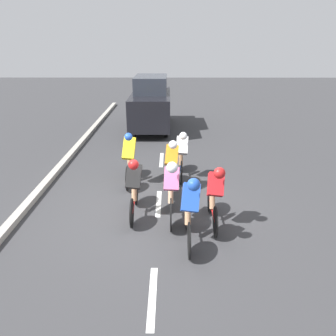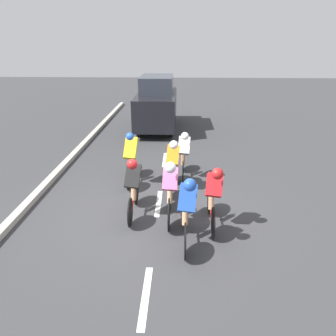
{
  "view_description": "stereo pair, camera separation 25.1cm",
  "coord_description": "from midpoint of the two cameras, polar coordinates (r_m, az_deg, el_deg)",
  "views": [
    {
      "loc": [
        -0.27,
        6.84,
        3.81
      ],
      "look_at": [
        -0.23,
        -0.46,
        0.95
      ],
      "focal_mm": 35.0,
      "sensor_mm": 36.0,
      "label": 1
    },
    {
      "loc": [
        -0.52,
        6.84,
        3.81
      ],
      "look_at": [
        -0.23,
        -0.46,
        0.95
      ],
      "focal_mm": 35.0,
      "sensor_mm": 36.0,
      "label": 2
    }
  ],
  "objects": [
    {
      "name": "ground_plane",
      "position": [
        7.84,
        -0.93,
        -7.69
      ],
      "size": [
        60.0,
        60.0,
        0.0
      ],
      "primitive_type": "plane",
      "color": "#38383A"
    },
    {
      "name": "lane_stripe_near",
      "position": [
        5.6,
        -2.55,
        -21.4
      ],
      "size": [
        0.12,
        1.4,
        0.01
      ],
      "primitive_type": "cube",
      "color": "white",
      "rests_on": "ground"
    },
    {
      "name": "lane_stripe_mid",
      "position": [
        8.24,
        -0.76,
        -6.13
      ],
      "size": [
        0.12,
        1.4,
        0.01
      ],
      "primitive_type": "cube",
      "color": "white",
      "rests_on": "ground"
    },
    {
      "name": "lane_stripe_far",
      "position": [
        11.17,
        0.08,
        1.47
      ],
      "size": [
        0.12,
        1.4,
        0.01
      ],
      "primitive_type": "cube",
      "color": "white",
      "rests_on": "ground"
    },
    {
      "name": "curb",
      "position": [
        8.95,
        -21.77,
        -4.95
      ],
      "size": [
        0.2,
        26.77,
        0.14
      ],
      "primitive_type": "cube",
      "color": "#A8A399",
      "rests_on": "ground"
    },
    {
      "name": "cyclist_pink",
      "position": [
        7.15,
        1.35,
        -3.62
      ],
      "size": [
        0.35,
        1.68,
        1.49
      ],
      "color": "black",
      "rests_on": "ground"
    },
    {
      "name": "cyclist_orange",
      "position": [
        8.62,
        1.59,
        0.74
      ],
      "size": [
        0.38,
        1.67,
        1.48
      ],
      "color": "black",
      "rests_on": "ground"
    },
    {
      "name": "cyclist_blue",
      "position": [
        6.34,
        4.42,
        -6.98
      ],
      "size": [
        0.39,
        1.73,
        1.52
      ],
      "color": "black",
      "rests_on": "ground"
    },
    {
      "name": "cyclist_black",
      "position": [
        7.36,
        -5.13,
        -2.94
      ],
      "size": [
        0.38,
        1.69,
        1.48
      ],
      "color": "black",
      "rests_on": "ground"
    },
    {
      "name": "cyclist_red",
      "position": [
        7.02,
        8.91,
        -4.49
      ],
      "size": [
        0.38,
        1.69,
        1.45
      ],
      "color": "black",
      "rests_on": "ground"
    },
    {
      "name": "cyclist_yellow",
      "position": [
        9.11,
        -5.71,
        2.05
      ],
      "size": [
        0.38,
        1.68,
        1.55
      ],
      "color": "black",
      "rests_on": "ground"
    },
    {
      "name": "cyclist_white",
      "position": [
        9.45,
        3.49,
        2.53
      ],
      "size": [
        0.36,
        1.7,
        1.46
      ],
      "color": "black",
      "rests_on": "ground"
    },
    {
      "name": "support_car",
      "position": [
        14.99,
        -1.47,
        11.18
      ],
      "size": [
        1.7,
        4.35,
        2.34
      ],
      "color": "black",
      "rests_on": "ground"
    }
  ]
}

